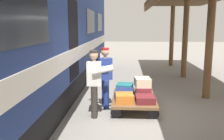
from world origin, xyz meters
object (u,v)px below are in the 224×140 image
suitcase_maroon_trunk (145,99)px  suitcase_teal_softside (125,88)px  train_car (16,35)px  porter_in_overalls (105,76)px  suitcase_brown_leather (143,81)px  suitcase_cream_canvas (142,82)px  suitcase_yellow_case (143,88)px  suitcase_orange_carryall (124,98)px  suitcase_burgundy_valise (144,92)px  suitcase_navy_fabric (125,93)px  luggage_cart (134,98)px  porter_by_door (95,81)px

suitcase_maroon_trunk → suitcase_teal_softside: suitcase_teal_softside is taller
train_car → porter_in_overalls: train_car is taller
suitcase_brown_leather → suitcase_cream_canvas: suitcase_cream_canvas is taller
suitcase_maroon_trunk → suitcase_yellow_case: suitcase_yellow_case is taller
suitcase_teal_softside → suitcase_orange_carryall: 1.04m
porter_in_overalls → suitcase_orange_carryall: bearing=134.9°
suitcase_teal_softside → suitcase_burgundy_valise: suitcase_burgundy_valise is taller
suitcase_orange_carryall → suitcase_navy_fabric: bearing=-90.0°
suitcase_maroon_trunk → suitcase_burgundy_valise: size_ratio=1.13×
luggage_cart → suitcase_burgundy_valise: bearing=180.0°
suitcase_teal_softside → suitcase_orange_carryall: suitcase_teal_softside is taller
suitcase_yellow_case → porter_by_door: (1.27, 1.19, 0.46)m
train_car → porter_by_door: size_ratio=10.30×
porter_in_overalls → suitcase_maroon_trunk: bearing=152.7°
suitcase_cream_canvas → porter_in_overalls: bearing=-0.3°
suitcase_burgundy_valise → suitcase_cream_canvas: (0.04, -0.04, 0.27)m
luggage_cart → suitcase_navy_fabric: suitcase_navy_fabric is taller
suitcase_navy_fabric → suitcase_teal_softside: 0.52m
suitcase_maroon_trunk → suitcase_orange_carryall: size_ratio=1.07×
suitcase_brown_leather → suitcase_teal_softside: bearing=3.1°
suitcase_navy_fabric → suitcase_teal_softside: (0.00, -0.52, 0.02)m
train_car → porter_in_overalls: size_ratio=10.30×
porter_by_door → suitcase_burgundy_valise: bearing=-152.2°
suitcase_maroon_trunk → suitcase_teal_softside: (0.53, -1.04, 0.03)m
suitcase_navy_fabric → suitcase_brown_leather: bearing=-134.6°
suitcase_navy_fabric → porter_in_overalls: (0.56, -0.04, 0.48)m
suitcase_yellow_case → porter_by_door: 1.80m
suitcase_maroon_trunk → suitcase_burgundy_valise: 0.52m
suitcase_teal_softside → porter_by_door: (0.74, 1.19, 0.46)m
suitcase_maroon_trunk → porter_by_door: porter_by_door is taller
porter_in_overalls → suitcase_cream_canvas: bearing=179.7°
train_car → porter_in_overalls: bearing=-167.9°
luggage_cart → porter_in_overalls: (0.83, -0.04, 0.63)m
suitcase_burgundy_valise → suitcase_yellow_case: suitcase_burgundy_valise is taller
suitcase_burgundy_valise → suitcase_brown_leather: suitcase_brown_leather is taller
suitcase_maroon_trunk → suitcase_cream_canvas: 0.65m
suitcase_teal_softside → suitcase_burgundy_valise: size_ratio=1.07×
train_car → porter_in_overalls: (-2.24, -0.48, -1.14)m
train_car → suitcase_cream_canvas: train_car is taller
train_car → luggage_cart: (-3.06, -0.44, -1.76)m
suitcase_cream_canvas → suitcase_teal_softside: bearing=-44.5°
suitcase_teal_softside → suitcase_yellow_case: size_ratio=0.97×
suitcase_teal_softside → suitcase_yellow_case: 0.53m
luggage_cart → suitcase_teal_softside: 0.61m
suitcase_burgundy_valise → porter_by_door: bearing=27.8°
suitcase_teal_softside → porter_by_door: size_ratio=0.29×
train_car → suitcase_cream_canvas: (-3.29, -0.48, -1.30)m
suitcase_brown_leather → suitcase_cream_canvas: (0.05, 0.51, 0.07)m
suitcase_maroon_trunk → porter_by_door: size_ratio=0.31×
suitcase_yellow_case → porter_in_overalls: bearing=23.7°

